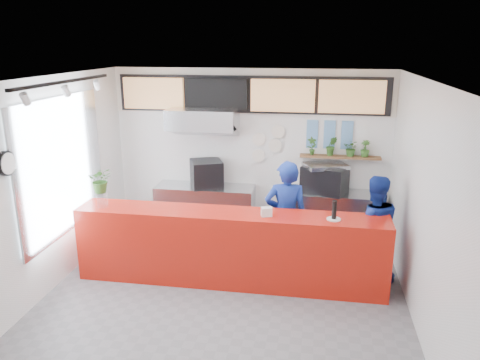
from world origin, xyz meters
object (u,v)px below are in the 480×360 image
Objects in this scene: espresso_machine at (325,179)px; staff_center at (286,218)px; panini_oven at (207,174)px; staff_right at (373,228)px; pepper_mill at (334,210)px; service_counter at (230,248)px.

espresso_machine is 1.47m from staff_center.
espresso_machine is (2.12, 0.00, -0.01)m from panini_oven.
staff_center is at bearing -93.43° from espresso_machine.
panini_oven is 2.12m from espresso_machine.
staff_center is 1.29m from staff_right.
staff_center is 1.10× the size of staff_right.
staff_right reaches higher than espresso_machine.
service_counter is at bearing 178.21° from pepper_mill.
service_counter is at bearing -106.66° from espresso_machine.
staff_right is at bearing -42.15° from espresso_machine.
pepper_mill reaches higher than espresso_machine.
staff_center is (-0.58, -1.32, -0.25)m from espresso_machine.
panini_oven is at bearing -159.71° from espresso_machine.
staff_right is 0.89m from pepper_mill.
espresso_machine reaches higher than service_counter.
service_counter is 1.62m from pepper_mill.
pepper_mill is at bearing 34.07° from staff_right.
service_counter is 2.04m from panini_oven.
pepper_mill is (0.11, -1.85, 0.11)m from espresso_machine.
pepper_mill is at bearing -62.53° from panini_oven.
pepper_mill is (1.46, -0.05, 0.69)m from service_counter.
staff_right is at bearing 12.53° from service_counter.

